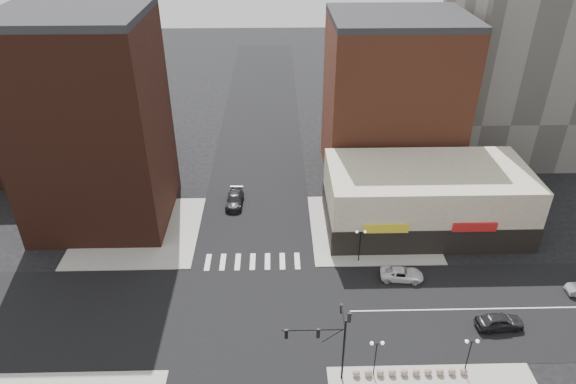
{
  "coord_description": "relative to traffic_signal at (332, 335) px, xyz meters",
  "views": [
    {
      "loc": [
        2.8,
        -37.99,
        36.97
      ],
      "look_at": [
        3.87,
        5.25,
        11.0
      ],
      "focal_mm": 32.0,
      "sensor_mm": 36.0,
      "label": 1
    }
  ],
  "objects": [
    {
      "name": "road_ew",
      "position": [
        -7.24,
        7.83,
        -4.95
      ],
      "size": [
        200.0,
        14.0,
        0.02
      ],
      "primitive_type": "cube",
      "color": "black",
      "rests_on": "ground"
    },
    {
      "name": "dark_sedan_north",
      "position": [
        -10.14,
        28.38,
        -4.2
      ],
      "size": [
        2.4,
        5.35,
        1.52
      ],
      "primitive_type": "imported",
      "rotation": [
        0.0,
        0.0,
        -0.05
      ],
      "color": "black",
      "rests_on": "ground"
    },
    {
      "name": "road_ns",
      "position": [
        -7.24,
        7.83,
        -4.95
      ],
      "size": [
        14.0,
        200.0,
        0.02
      ],
      "primitive_type": "cube",
      "color": "black",
      "rests_on": "ground"
    },
    {
      "name": "sidewalk_ne",
      "position": [
        7.26,
        22.33,
        -4.9
      ],
      "size": [
        15.0,
        15.0,
        0.12
      ],
      "primitive_type": "cube",
      "color": "gray",
      "rests_on": "ground"
    },
    {
      "name": "building_nw_low",
      "position": [
        -39.24,
        41.83,
        1.04
      ],
      "size": [
        20.0,
        18.0,
        12.0
      ],
      "primitive_type": "cube",
      "color": "#3B1C13",
      "rests_on": "ground"
    },
    {
      "name": "building_ne_midrise",
      "position": [
        11.76,
        37.33,
        6.04
      ],
      "size": [
        18.0,
        15.0,
        22.0
      ],
      "primitive_type": "cube",
      "color": "brown",
      "rests_on": "ground"
    },
    {
      "name": "street_lamp_se_b",
      "position": [
        11.76,
        -0.17,
        -1.67
      ],
      "size": [
        1.22,
        0.32,
        4.16
      ],
      "color": "black",
      "rests_on": "sidewalk_se"
    },
    {
      "name": "sidewalk_nw",
      "position": [
        -21.74,
        22.33,
        -4.9
      ],
      "size": [
        15.0,
        15.0,
        0.12
      ],
      "primitive_type": "cube",
      "color": "gray",
      "rests_on": "ground"
    },
    {
      "name": "bollard_row",
      "position": [
        6.99,
        -0.17,
        -4.52
      ],
      "size": [
        10.1,
        0.65,
        0.65
      ],
      "color": "#907063",
      "rests_on": "sidewalk_se"
    },
    {
      "name": "building_nw",
      "position": [
        -26.24,
        26.33,
        7.54
      ],
      "size": [
        16.0,
        15.0,
        25.0
      ],
      "primitive_type": "cube",
      "color": "#3B1C13",
      "rests_on": "ground"
    },
    {
      "name": "ground",
      "position": [
        -7.24,
        7.83,
        -4.96
      ],
      "size": [
        240.0,
        240.0,
        0.0
      ],
      "primitive_type": "plane",
      "color": "black",
      "rests_on": "ground"
    },
    {
      "name": "street_lamp_ne",
      "position": [
        4.76,
        15.83,
        -1.67
      ],
      "size": [
        1.22,
        0.32,
        4.16
      ],
      "color": "black",
      "rests_on": "sidewalk_ne"
    },
    {
      "name": "dark_sedan_east",
      "position": [
        16.91,
        5.31,
        -4.18
      ],
      "size": [
        4.69,
        2.14,
        1.56
      ],
      "primitive_type": "imported",
      "rotation": [
        0.0,
        0.0,
        1.64
      ],
      "color": "black",
      "rests_on": "ground"
    },
    {
      "name": "building_ne_row",
      "position": [
        13.76,
        22.83,
        -1.66
      ],
      "size": [
        24.2,
        12.2,
        8.0
      ],
      "color": "beige",
      "rests_on": "ground"
    },
    {
      "name": "street_lamp_se_a",
      "position": [
        3.76,
        -0.17,
        -1.67
      ],
      "size": [
        1.22,
        0.32,
        4.16
      ],
      "color": "black",
      "rests_on": "sidewalk_se"
    },
    {
      "name": "traffic_signal",
      "position": [
        0.0,
        0.0,
        0.0
      ],
      "size": [
        5.59,
        3.09,
        7.77
      ],
      "color": "black",
      "rests_on": "ground"
    },
    {
      "name": "white_suv",
      "position": [
        9.02,
        12.69,
        -4.32
      ],
      "size": [
        4.85,
        2.64,
        1.29
      ],
      "primitive_type": "imported",
      "rotation": [
        0.0,
        0.0,
        1.46
      ],
      "color": "silver",
      "rests_on": "ground"
    }
  ]
}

